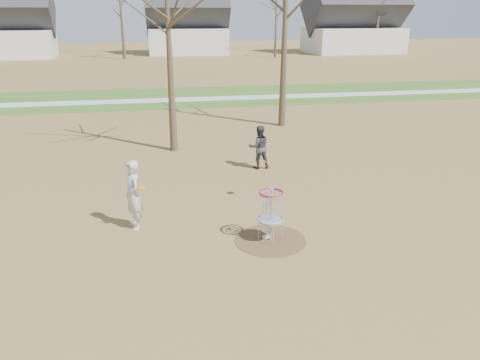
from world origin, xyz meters
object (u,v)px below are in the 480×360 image
Objects in this scene: disc_grounded at (267,237)px; disc_golf_basket at (271,207)px; player_throwing at (259,147)px; player_standing at (133,195)px.

disc_golf_basket is (0.05, -0.14, 0.89)m from disc_grounded.
player_throwing reaches higher than disc_grounded.
player_throwing is 5.72m from disc_golf_basket.
player_standing is 3.60m from disc_golf_basket.
disc_grounded is 0.16× the size of disc_golf_basket.
player_standing is 1.37× the size of disc_golf_basket.
player_throwing is 1.17× the size of disc_golf_basket.
disc_grounded is at bearing 51.29° from player_standing.
disc_golf_basket is (-0.94, -5.64, 0.13)m from player_throwing.
player_standing is 8.39× the size of disc_grounded.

